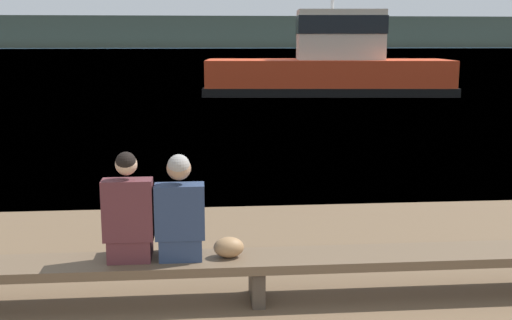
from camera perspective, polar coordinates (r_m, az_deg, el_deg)
name	(u,v)px	position (r m, az deg, el deg)	size (l,w,h in m)	color
water_surface	(201,51)	(129.17, -4.95, 9.63)	(240.00, 240.00, 0.00)	#386084
far_shoreline	(199,32)	(183.32, -5.07, 11.27)	(600.00, 12.00, 8.50)	#424738
bench_main	(257,264)	(6.09, 0.07, -9.25)	(6.94, 0.55, 0.43)	brown
person_left	(129,216)	(5.96, -11.26, -4.90)	(0.45, 0.42, 1.02)	#56282D
person_right	(180,215)	(5.93, -6.77, -4.85)	(0.45, 0.42, 0.99)	navy
shopping_bag	(229,247)	(6.03, -2.44, -7.75)	(0.28, 0.21, 0.19)	#9E754C
tugboat_red	(330,68)	(28.78, 6.62, 8.12)	(11.12, 4.45, 5.74)	red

